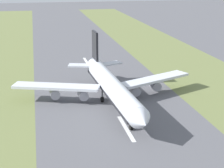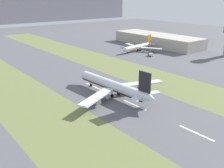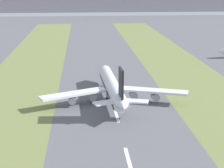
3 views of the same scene
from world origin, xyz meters
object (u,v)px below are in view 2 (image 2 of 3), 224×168
(airplane_main_jet, at_px, (114,86))
(terminal_building, at_px, (157,40))
(airplane_parked_apron, at_px, (139,47))
(service_truck, at_px, (150,55))

(airplane_main_jet, xyz_separation_m, terminal_building, (149.70, 101.96, 0.35))
(terminal_building, xyz_separation_m, airplane_parked_apron, (-43.52, -12.86, -1.65))
(terminal_building, relative_size, airplane_parked_apron, 2.21)
(airplane_main_jet, height_order, airplane_parked_apron, airplane_main_jet)
(terminal_building, bearing_deg, service_truck, -143.24)
(airplane_main_jet, relative_size, service_truck, 10.73)
(service_truck, bearing_deg, terminal_building, 36.76)
(airplane_main_jet, bearing_deg, airplane_parked_apron, 40.00)
(terminal_building, distance_m, airplane_parked_apron, 45.41)
(airplane_main_jet, bearing_deg, service_truck, 32.82)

